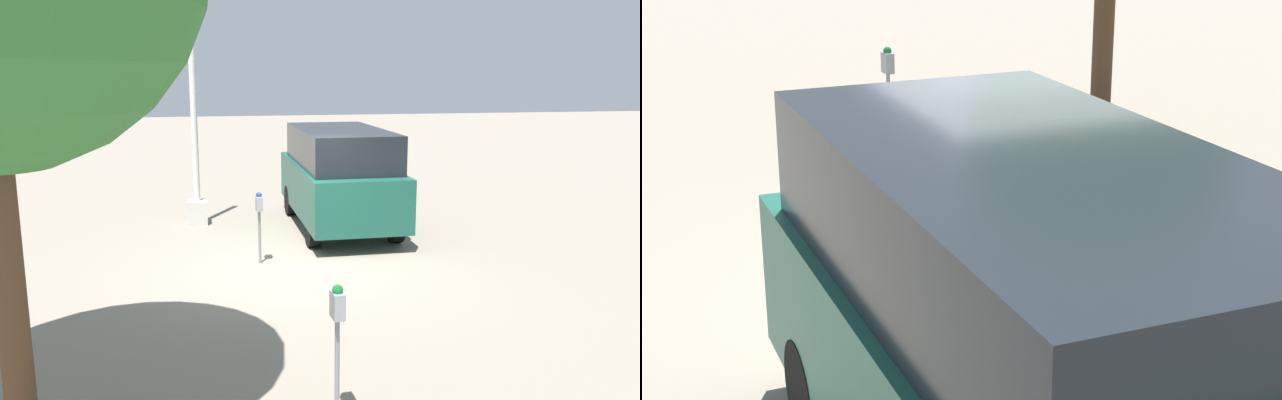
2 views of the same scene
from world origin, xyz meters
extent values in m
plane|color=gray|center=(0.00, 0.00, 0.00)|extent=(80.00, 80.00, 0.00)
cylinder|color=gray|center=(0.26, 0.64, 0.49)|extent=(0.05, 0.05, 0.98)
cube|color=gray|center=(0.26, 0.64, 1.11)|extent=(0.21, 0.12, 0.26)
sphere|color=navy|center=(0.26, 0.64, 1.26)|extent=(0.11, 0.11, 0.11)
cylinder|color=gray|center=(-5.15, 0.40, 0.55)|extent=(0.05, 0.05, 1.09)
cube|color=gray|center=(-5.15, 0.40, 1.22)|extent=(0.21, 0.12, 0.26)
sphere|color=#14662D|center=(-5.15, 0.40, 1.37)|extent=(0.11, 0.11, 0.11)
cube|color=beige|center=(3.53, 1.75, 0.28)|extent=(0.44, 0.44, 0.55)
cylinder|color=silver|center=(3.53, 1.75, 3.01)|extent=(0.15, 0.15, 4.93)
cube|color=#195142|center=(2.64, -1.36, 0.90)|extent=(4.74, 1.97, 1.08)
cube|color=black|center=(2.52, -1.36, 1.83)|extent=(3.79, 1.81, 0.79)
cube|color=orange|center=(4.95, -0.71, 0.51)|extent=(0.08, 0.12, 0.20)
cylinder|color=black|center=(4.10, -0.49, 0.36)|extent=(0.72, 0.24, 0.72)
cylinder|color=black|center=(4.11, -2.21, 0.36)|extent=(0.72, 0.24, 0.72)
cylinder|color=black|center=(1.17, -0.51, 0.36)|extent=(0.72, 0.24, 0.72)
cylinder|color=black|center=(1.17, -2.22, 0.36)|extent=(0.72, 0.24, 0.72)
cylinder|color=#513823|center=(-4.86, 3.38, 1.55)|extent=(0.29, 0.29, 3.11)
camera|label=1|loc=(-10.67, 1.64, 3.41)|focal=35.00mm
camera|label=2|loc=(6.68, -3.48, 3.53)|focal=55.00mm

